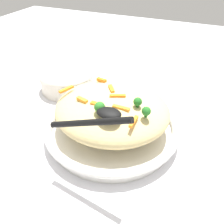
{
  "coord_description": "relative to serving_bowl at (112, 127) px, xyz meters",
  "views": [
    {
      "loc": [
        -0.19,
        0.45,
        0.43
      ],
      "look_at": [
        0.0,
        0.0,
        0.08
      ],
      "focal_mm": 38.12,
      "sensor_mm": 36.0,
      "label": 1
    }
  ],
  "objects": [
    {
      "name": "serving_bowl",
      "position": [
        0.0,
        0.0,
        0.0
      ],
      "size": [
        0.36,
        0.36,
        0.05
      ],
      "color": "white",
      "rests_on": "ground_plane"
    },
    {
      "name": "broccoli_floret_2",
      "position": [
        -0.07,
        0.02,
        0.11
      ],
      "size": [
        0.02,
        0.02,
        0.02
      ],
      "color": "#205B1C",
      "rests_on": "pasta_mound"
    },
    {
      "name": "broccoli_floret_0",
      "position": [
        0.0,
        0.07,
        0.11
      ],
      "size": [
        0.02,
        0.02,
        0.03
      ],
      "color": "#296820",
      "rests_on": "pasta_mound"
    },
    {
      "name": "carrot_piece_4",
      "position": [
        0.06,
        0.04,
        0.1
      ],
      "size": [
        0.03,
        0.02,
        0.01
      ],
      "primitive_type": "cube",
      "rotation": [
        0.0,
        0.0,
        6.01
      ],
      "color": "orange",
      "rests_on": "pasta_mound"
    },
    {
      "name": "carrot_piece_1",
      "position": [
        -0.04,
        0.04,
        0.1
      ],
      "size": [
        0.04,
        0.01,
        0.01
      ],
      "primitive_type": "cube",
      "rotation": [
        0.0,
        0.0,
        3.13
      ],
      "color": "orange",
      "rests_on": "pasta_mound"
    },
    {
      "name": "carrot_piece_0",
      "position": [
        0.02,
        0.05,
        0.1
      ],
      "size": [
        0.03,
        0.01,
        0.01
      ],
      "primitive_type": "cube",
      "rotation": [
        0.0,
        0.0,
        3.11
      ],
      "color": "orange",
      "rests_on": "pasta_mound"
    },
    {
      "name": "carrot_piece_7",
      "position": [
        -0.01,
        -0.0,
        0.1
      ],
      "size": [
        0.04,
        0.02,
        0.01
      ],
      "primitive_type": "cube",
      "rotation": [
        0.0,
        0.0,
        3.57
      ],
      "color": "orange",
      "rests_on": "pasta_mound"
    },
    {
      "name": "carrot_piece_2",
      "position": [
        0.12,
        0.01,
        0.1
      ],
      "size": [
        0.02,
        0.04,
        0.01
      ],
      "primitive_type": "cube",
      "rotation": [
        0.0,
        0.0,
        4.33
      ],
      "color": "orange",
      "rests_on": "pasta_mound"
    },
    {
      "name": "carrot_piece_3",
      "position": [
        0.06,
        -0.07,
        0.1
      ],
      "size": [
        0.03,
        0.01,
        0.01
      ],
      "primitive_type": "cube",
      "rotation": [
        0.0,
        0.0,
        3.0
      ],
      "color": "orange",
      "rests_on": "pasta_mound"
    },
    {
      "name": "serving_spoon",
      "position": [
        -0.03,
        0.11,
        0.12
      ],
      "size": [
        0.17,
        0.11,
        0.08
      ],
      "color": "black",
      "rests_on": "pasta_mound"
    },
    {
      "name": "carrot_piece_6",
      "position": [
        -0.08,
        0.07,
        0.1
      ],
      "size": [
        0.01,
        0.04,
        0.01
      ],
      "primitive_type": "cube",
      "rotation": [
        0.0,
        0.0,
        4.67
      ],
      "color": "orange",
      "rests_on": "pasta_mound"
    },
    {
      "name": "ground_plane",
      "position": [
        0.0,
        0.0,
        -0.03
      ],
      "size": [
        2.4,
        2.4,
        0.0
      ],
      "primitive_type": "plane",
      "color": "silver"
    },
    {
      "name": "broccoli_floret_1",
      "position": [
        -0.1,
        0.04,
        0.11
      ],
      "size": [
        0.02,
        0.02,
        0.03
      ],
      "color": "#205B1C",
      "rests_on": "pasta_mound"
    },
    {
      "name": "companion_bowl",
      "position": [
        0.24,
        -0.17,
        0.01
      ],
      "size": [
        0.19,
        0.19,
        0.07
      ],
      "color": "beige",
      "rests_on": "ground_plane"
    },
    {
      "name": "carrot_piece_5",
      "position": [
        0.01,
        -0.03,
        0.1
      ],
      "size": [
        0.03,
        0.03,
        0.01
      ],
      "primitive_type": "cube",
      "rotation": [
        0.0,
        0.0,
        2.2
      ],
      "color": "orange",
      "rests_on": "pasta_mound"
    },
    {
      "name": "pasta_mound",
      "position": [
        0.0,
        0.0,
        0.06
      ],
      "size": [
        0.29,
        0.27,
        0.08
      ],
      "primitive_type": "ellipsoid",
      "color": "#D1BA7A",
      "rests_on": "serving_bowl"
    }
  ]
}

